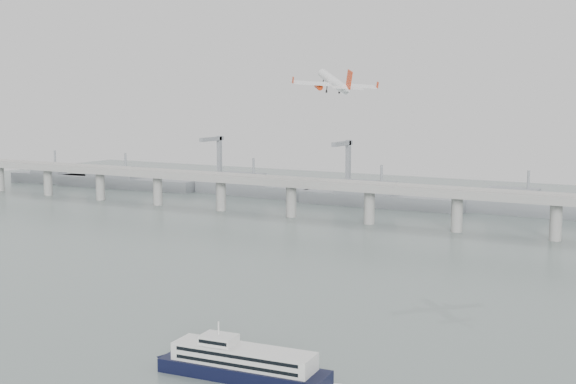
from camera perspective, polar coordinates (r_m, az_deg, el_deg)
The scene contains 5 objects.
ground at distance 247.58m, azimuth -6.38°, elevation -9.71°, with size 900.00×900.00×0.00m, color slate.
bridge at distance 419.42m, azimuth 9.67°, elevation -0.29°, with size 800.00×22.00×23.90m.
distant_fleet at distance 547.39m, azimuth -3.31°, elevation 0.35°, with size 453.00×60.90×40.00m.
ferry at distance 201.30m, azimuth -3.31°, elevation -12.59°, with size 74.40×17.41×14.03m.
airliner at distance 307.86m, azimuth 3.44°, elevation 8.12°, with size 31.14×31.34×12.39m.
Camera 1 is at (139.56, -191.33, 72.16)m, focal length 48.00 mm.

